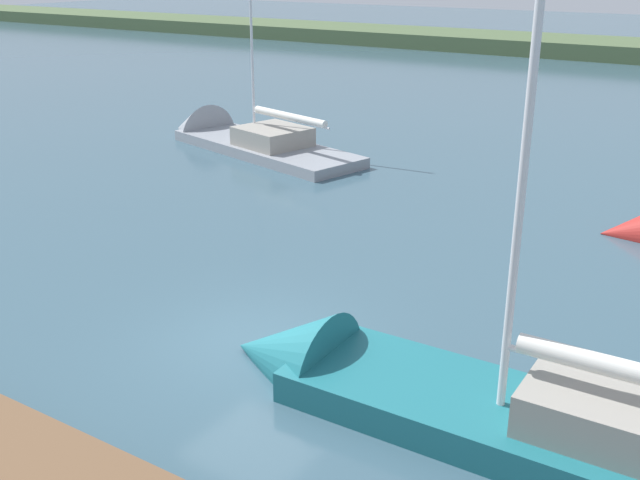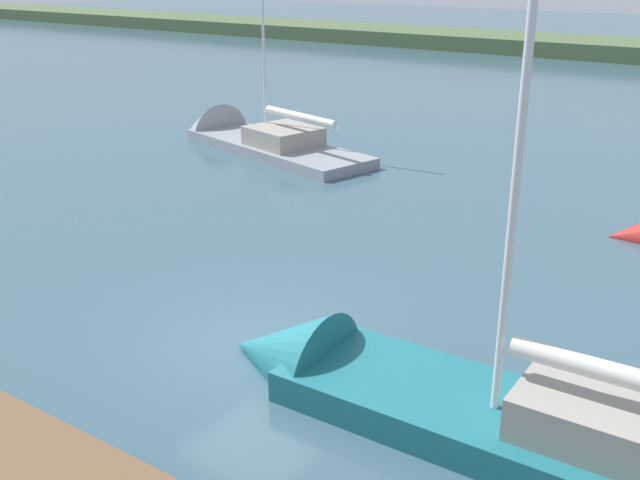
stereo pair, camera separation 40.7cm
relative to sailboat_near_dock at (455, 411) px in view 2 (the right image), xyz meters
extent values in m
plane|color=#385666|center=(4.57, -0.41, -0.24)|extent=(200.00, 200.00, 0.00)
cube|color=#1E6B75|center=(-1.46, -0.01, -0.14)|extent=(8.87, 2.40, 0.93)
cone|color=#1E6B75|center=(3.54, 0.03, -0.14)|extent=(2.11, 2.34, 2.32)
cube|color=gray|center=(-2.76, -0.03, 0.67)|extent=(3.47, 1.65, 0.69)
cylinder|color=silver|center=(-0.66, -0.01, 5.79)|extent=(0.13, 0.13, 10.94)
cylinder|color=silver|center=(-2.57, -0.02, 1.35)|extent=(3.84, 0.14, 0.11)
cylinder|color=silver|center=(-2.57, -0.02, 1.47)|extent=(3.45, 0.35, 0.31)
cube|color=gray|center=(13.54, -12.95, -0.23)|extent=(9.13, 4.87, 0.78)
cone|color=gray|center=(18.42, -14.25, -0.23)|extent=(3.07, 3.26, 2.73)
cube|color=gray|center=(13.09, -12.83, 0.51)|extent=(2.95, 2.82, 0.70)
cylinder|color=silver|center=(14.19, -13.12, 4.61)|extent=(0.10, 0.10, 8.91)
cylinder|color=silver|center=(12.11, -12.57, 1.31)|extent=(4.18, 1.18, 0.08)
cylinder|color=silver|center=(12.11, -12.57, 1.43)|extent=(3.81, 1.25, 0.26)
camera|label=1|loc=(-3.77, 10.22, 6.99)|focal=42.33mm
camera|label=2|loc=(-4.11, 10.00, 6.99)|focal=42.33mm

